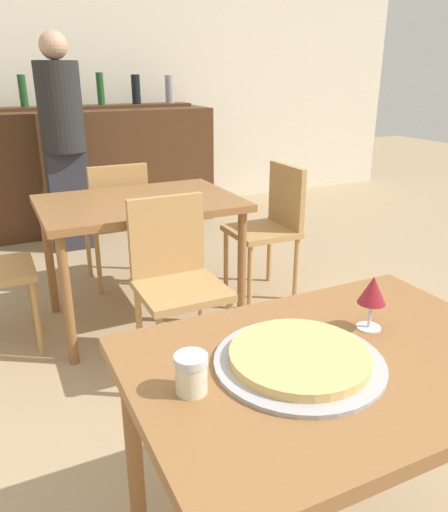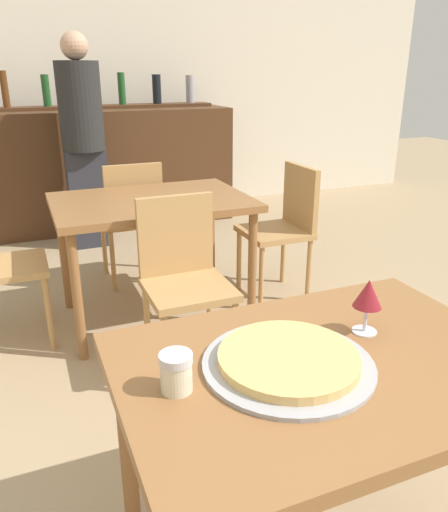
{
  "view_description": "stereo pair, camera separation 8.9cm",
  "coord_description": "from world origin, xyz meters",
  "px_view_note": "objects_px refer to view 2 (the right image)",
  "views": [
    {
      "loc": [
        -0.73,
        -0.88,
        1.42
      ],
      "look_at": [
        -0.05,
        0.55,
        0.83
      ],
      "focal_mm": 35.0,
      "sensor_mm": 36.0,
      "label": 1
    },
    {
      "loc": [
        -0.65,
        -0.91,
        1.42
      ],
      "look_at": [
        -0.05,
        0.55,
        0.83
      ],
      "focal_mm": 35.0,
      "sensor_mm": 36.0,
      "label": 2
    }
  ],
  "objects_px": {
    "chair_far_side_right": "(285,222)",
    "cheese_shaker": "(176,372)",
    "person_standing": "(83,136)",
    "chair_far_side_back": "(132,214)",
    "chair_far_side_front": "(183,272)",
    "pizza_tray": "(288,361)",
    "wine_glass": "(368,295)"
  },
  "relations": [
    {
      "from": "chair_far_side_right",
      "to": "wine_glass",
      "type": "relative_size",
      "value": 5.41
    },
    {
      "from": "chair_far_side_front",
      "to": "person_standing",
      "type": "height_order",
      "value": "person_standing"
    },
    {
      "from": "chair_far_side_right",
      "to": "cheese_shaker",
      "type": "height_order",
      "value": "chair_far_side_right"
    },
    {
      "from": "person_standing",
      "to": "chair_far_side_right",
      "type": "bearing_deg",
      "value": -55.56
    },
    {
      "from": "pizza_tray",
      "to": "cheese_shaker",
      "type": "distance_m",
      "value": 0.29
    },
    {
      "from": "chair_far_side_back",
      "to": "pizza_tray",
      "type": "xyz_separation_m",
      "value": [
        -0.12,
        -2.35,
        0.24
      ]
    },
    {
      "from": "chair_far_side_right",
      "to": "wine_glass",
      "type": "height_order",
      "value": "wine_glass"
    },
    {
      "from": "chair_far_side_back",
      "to": "wine_glass",
      "type": "xyz_separation_m",
      "value": [
        0.17,
        -2.27,
        0.34
      ]
    },
    {
      "from": "person_standing",
      "to": "wine_glass",
      "type": "height_order",
      "value": "person_standing"
    },
    {
      "from": "cheese_shaker",
      "to": "person_standing",
      "type": "bearing_deg",
      "value": 85.79
    },
    {
      "from": "pizza_tray",
      "to": "chair_far_side_back",
      "type": "bearing_deg",
      "value": 87.15
    },
    {
      "from": "chair_far_side_right",
      "to": "cheese_shaker",
      "type": "xyz_separation_m",
      "value": [
        -1.27,
        -1.77,
        0.28
      ]
    },
    {
      "from": "chair_far_side_right",
      "to": "person_standing",
      "type": "bearing_deg",
      "value": -145.56
    },
    {
      "from": "cheese_shaker",
      "to": "chair_far_side_back",
      "type": "bearing_deg",
      "value": 80.24
    },
    {
      "from": "wine_glass",
      "to": "chair_far_side_front",
      "type": "bearing_deg",
      "value": 98.29
    },
    {
      "from": "chair_far_side_back",
      "to": "person_standing",
      "type": "bearing_deg",
      "value": -80.4
    },
    {
      "from": "chair_far_side_right",
      "to": "cheese_shaker",
      "type": "relative_size",
      "value": 9.13
    },
    {
      "from": "chair_far_side_back",
      "to": "person_standing",
      "type": "distance_m",
      "value": 1.05
    },
    {
      "from": "chair_far_side_back",
      "to": "chair_far_side_right",
      "type": "distance_m",
      "value": 1.04
    },
    {
      "from": "pizza_tray",
      "to": "chair_far_side_front",
      "type": "bearing_deg",
      "value": 84.55
    },
    {
      "from": "chair_far_side_back",
      "to": "chair_far_side_right",
      "type": "bearing_deg",
      "value": 147.27
    },
    {
      "from": "person_standing",
      "to": "cheese_shaker",
      "type": "bearing_deg",
      "value": -94.21
    },
    {
      "from": "chair_far_side_front",
      "to": "chair_far_side_right",
      "type": "distance_m",
      "value": 1.04
    },
    {
      "from": "chair_far_side_right",
      "to": "person_standing",
      "type": "xyz_separation_m",
      "value": [
        -1.03,
        1.51,
        0.42
      ]
    },
    {
      "from": "chair_far_side_front",
      "to": "cheese_shaker",
      "type": "relative_size",
      "value": 9.13
    },
    {
      "from": "chair_far_side_back",
      "to": "pizza_tray",
      "type": "height_order",
      "value": "chair_far_side_back"
    },
    {
      "from": "chair_far_side_front",
      "to": "cheese_shaker",
      "type": "distance_m",
      "value": 1.31
    },
    {
      "from": "cheese_shaker",
      "to": "person_standing",
      "type": "relative_size",
      "value": 0.06
    },
    {
      "from": "wine_glass",
      "to": "chair_far_side_right",
      "type": "bearing_deg",
      "value": 67.62
    },
    {
      "from": "chair_far_side_front",
      "to": "cheese_shaker",
      "type": "height_order",
      "value": "chair_far_side_front"
    },
    {
      "from": "chair_far_side_back",
      "to": "wine_glass",
      "type": "height_order",
      "value": "wine_glass"
    },
    {
      "from": "cheese_shaker",
      "to": "person_standing",
      "type": "xyz_separation_m",
      "value": [
        0.24,
        3.28,
        0.14
      ]
    }
  ]
}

